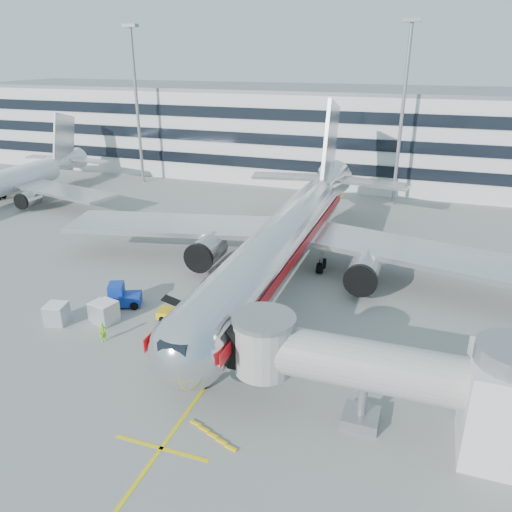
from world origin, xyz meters
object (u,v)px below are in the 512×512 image
(cargo_container_front, at_px, (105,312))
(main_jet, at_px, (287,236))
(baggage_tug, at_px, (122,296))
(cargo_container_right, at_px, (100,311))
(belt_loader, at_px, (181,314))
(cargo_container_left, at_px, (57,314))
(ramp_worker, at_px, (103,332))

(cargo_container_front, bearing_deg, main_jet, 50.94)
(main_jet, bearing_deg, baggage_tug, -136.44)
(baggage_tug, distance_m, cargo_container_right, 2.70)
(main_jet, bearing_deg, cargo_container_front, -129.06)
(belt_loader, distance_m, cargo_container_right, 6.92)
(cargo_container_left, distance_m, cargo_container_front, 4.03)
(cargo_container_right, xyz_separation_m, cargo_container_front, (0.71, -0.30, 0.13))
(cargo_container_front, xyz_separation_m, ramp_worker, (1.63, -2.65, -0.13))
(cargo_container_left, height_order, cargo_container_front, cargo_container_front)
(main_jet, height_order, ramp_worker, main_jet)
(baggage_tug, xyz_separation_m, cargo_container_front, (0.32, -2.97, -0.03))
(cargo_container_right, distance_m, cargo_container_front, 0.78)
(belt_loader, xyz_separation_m, cargo_container_left, (-9.63, -3.87, 0.30))
(main_jet, xyz_separation_m, belt_loader, (-5.75, -11.96, -3.66))
(main_jet, distance_m, ramp_worker, 20.02)
(cargo_container_front, bearing_deg, baggage_tug, 96.17)
(cargo_container_left, bearing_deg, ramp_worker, -12.21)
(cargo_container_left, bearing_deg, cargo_container_front, 21.71)
(belt_loader, relative_size, cargo_container_right, 2.42)
(baggage_tug, distance_m, cargo_container_front, 2.99)
(main_jet, relative_size, cargo_container_right, 28.37)
(cargo_container_right, xyz_separation_m, ramp_worker, (2.34, -2.96, -0.00))
(cargo_container_left, distance_m, ramp_worker, 5.50)
(main_jet, bearing_deg, belt_loader, -115.68)
(main_jet, relative_size, ramp_worker, 31.66)
(main_jet, relative_size, baggage_tug, 15.15)
(belt_loader, bearing_deg, ramp_worker, -130.20)
(baggage_tug, bearing_deg, cargo_container_front, -83.83)
(cargo_container_front, bearing_deg, cargo_container_right, 156.98)
(cargo_container_left, height_order, ramp_worker, cargo_container_left)
(cargo_container_right, height_order, cargo_container_front, cargo_container_front)
(belt_loader, bearing_deg, cargo_container_right, -162.48)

